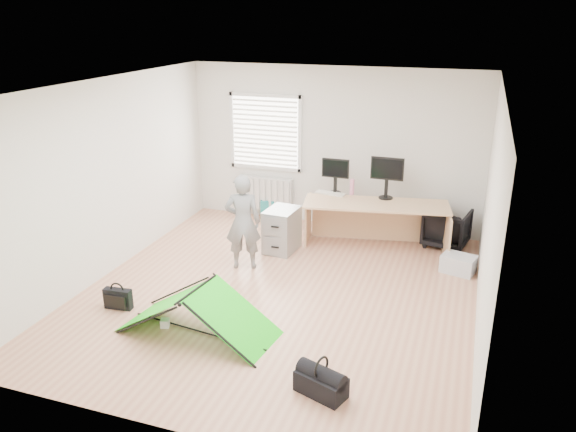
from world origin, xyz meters
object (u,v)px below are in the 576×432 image
(monitor_right, at_px, (387,183))
(office_chair, at_px, (447,228))
(laptop_bag, at_px, (118,299))
(desk, at_px, (375,226))
(person, at_px, (243,222))
(thermos, at_px, (352,187))
(storage_crate, at_px, (458,264))
(duffel_bag, at_px, (321,384))
(monitor_left, at_px, (335,181))
(filing_cabinet, at_px, (282,230))
(kite, at_px, (197,311))

(monitor_right, bearing_deg, office_chair, 12.00)
(office_chair, distance_m, laptop_bag, 5.06)
(desk, distance_m, person, 2.13)
(office_chair, bearing_deg, person, 44.41)
(monitor_right, relative_size, laptop_bag, 1.44)
(monitor_right, xyz_separation_m, thermos, (-0.55, 0.02, -0.12))
(storage_crate, height_order, duffel_bag, storage_crate)
(thermos, bearing_deg, monitor_right, -2.06)
(monitor_left, height_order, duffel_bag, monitor_left)
(filing_cabinet, xyz_separation_m, duffel_bag, (1.52, -3.19, -0.23))
(monitor_left, distance_m, thermos, 0.28)
(thermos, distance_m, person, 2.01)
(kite, bearing_deg, laptop_bag, 178.91)
(office_chair, bearing_deg, duffel_bag, 89.60)
(monitor_left, relative_size, duffel_bag, 0.88)
(filing_cabinet, distance_m, office_chair, 2.61)
(desk, bearing_deg, monitor_left, 147.35)
(duffel_bag, bearing_deg, kite, 179.10)
(kite, height_order, laptop_bag, kite)
(kite, distance_m, duffel_bag, 1.77)
(monitor_left, height_order, laptop_bag, monitor_left)
(desk, relative_size, thermos, 8.66)
(laptop_bag, height_order, duffel_bag, laptop_bag)
(filing_cabinet, bearing_deg, person, -107.84)
(filing_cabinet, relative_size, person, 0.48)
(filing_cabinet, xyz_separation_m, kite, (-0.13, -2.57, -0.06))
(desk, xyz_separation_m, kite, (-1.48, -3.09, -0.10))
(desk, bearing_deg, kite, -125.57)
(thermos, distance_m, duffel_bag, 4.15)
(desk, distance_m, filing_cabinet, 1.45)
(desk, xyz_separation_m, person, (-1.67, -1.28, 0.32))
(person, bearing_deg, desk, -161.37)
(storage_crate, distance_m, duffel_bag, 3.44)
(office_chair, xyz_separation_m, storage_crate, (0.24, -0.94, -0.17))
(monitor_left, distance_m, storage_crate, 2.32)
(person, bearing_deg, duffel_bag, 108.36)
(person, bearing_deg, thermos, -146.16)
(desk, height_order, person, person)
(monitor_right, relative_size, kite, 0.28)
(monitor_right, xyz_separation_m, office_chair, (0.96, 0.19, -0.69))
(desk, height_order, filing_cabinet, desk)
(kite, distance_m, laptop_bag, 1.23)
(monitor_right, distance_m, thermos, 0.56)
(thermos, bearing_deg, office_chair, 6.54)
(monitor_left, relative_size, kite, 0.24)
(monitor_right, bearing_deg, thermos, 178.60)
(desk, bearing_deg, office_chair, 14.81)
(monitor_right, distance_m, duffel_bag, 4.10)
(monitor_left, xyz_separation_m, thermos, (0.27, 0.01, -0.08))
(laptop_bag, bearing_deg, monitor_left, 52.82)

